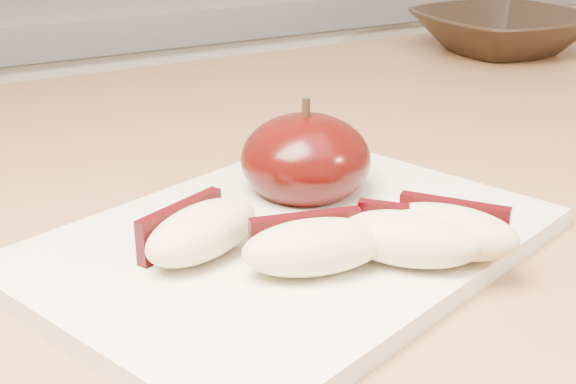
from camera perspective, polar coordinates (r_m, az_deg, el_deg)
back_cabinet at (r=1.35m, az=-16.05°, el=-6.19°), size 2.40×0.62×0.94m
cutting_board at (r=0.44m, az=0.00°, el=-3.67°), size 0.33×0.28×0.01m
apple_half at (r=0.49m, az=1.26°, el=2.32°), size 0.09×0.09×0.07m
apple_wedge_a at (r=0.41m, az=-6.28°, el=-2.76°), size 0.08×0.06×0.03m
apple_wedge_b at (r=0.40m, az=1.82°, el=-3.82°), size 0.08×0.05×0.03m
apple_wedge_c at (r=0.41m, az=8.55°, el=-3.22°), size 0.08×0.08×0.03m
apple_wedge_d at (r=0.42m, az=11.28°, el=-2.69°), size 0.07×0.08×0.03m
bowl at (r=0.95m, az=14.92°, el=10.96°), size 0.19×0.19×0.05m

